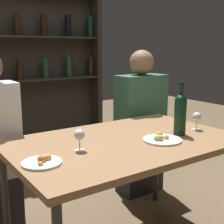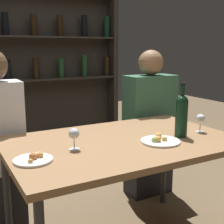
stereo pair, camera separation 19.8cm
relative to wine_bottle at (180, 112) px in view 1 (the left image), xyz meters
The scene contains 8 objects.
dining_table 0.43m from the wine_bottle, 162.96° to the left, with size 1.39×0.89×0.75m.
wine_rack_wall 2.09m from the wine_bottle, 99.97° to the left, with size 2.01×0.21×2.14m.
wine_bottle is the anchor object (origin of this frame).
wine_glass_0 0.70m from the wine_bottle, behind, with size 0.06×0.06×0.12m.
wine_glass_1 0.19m from the wine_bottle, ahead, with size 0.06×0.06×0.12m.
food_plate_0 0.94m from the wine_bottle, behind, with size 0.20×0.20×0.05m.
food_plate_1 0.24m from the wine_bottle, 169.26° to the right, with size 0.24×0.24×0.04m.
seated_person_right 0.82m from the wine_bottle, 69.02° to the left, with size 0.44×0.22×1.28m.
Camera 1 is at (-1.10, -1.46, 1.30)m, focal length 50.00 mm.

